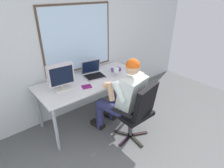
{
  "coord_description": "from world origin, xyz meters",
  "views": [
    {
      "loc": [
        -1.73,
        -0.21,
        2.05
      ],
      "look_at": [
        -0.15,
        1.7,
        0.77
      ],
      "focal_mm": 29.86,
      "sensor_mm": 36.0,
      "label": 1
    }
  ],
  "objects_px": {
    "desk": "(91,83)",
    "book_stack": "(116,69)",
    "laptop": "(93,72)",
    "office_chair": "(138,109)",
    "crt_monitor": "(61,75)",
    "person_seated": "(123,96)",
    "cd_case": "(87,87)",
    "wine_glass": "(116,70)"
  },
  "relations": [
    {
      "from": "desk",
      "to": "wine_glass",
      "type": "height_order",
      "value": "wine_glass"
    },
    {
      "from": "office_chair",
      "to": "book_stack",
      "type": "xyz_separation_m",
      "value": [
        0.35,
        0.88,
        0.22
      ]
    },
    {
      "from": "wine_glass",
      "to": "office_chair",
      "type": "bearing_deg",
      "value": -106.12
    },
    {
      "from": "crt_monitor",
      "to": "laptop",
      "type": "distance_m",
      "value": 0.64
    },
    {
      "from": "desk",
      "to": "laptop",
      "type": "bearing_deg",
      "value": 42.99
    },
    {
      "from": "crt_monitor",
      "to": "laptop",
      "type": "relative_size",
      "value": 1.01
    },
    {
      "from": "office_chair",
      "to": "person_seated",
      "type": "distance_m",
      "value": 0.28
    },
    {
      "from": "person_seated",
      "to": "book_stack",
      "type": "xyz_separation_m",
      "value": [
        0.4,
        0.62,
        0.11
      ]
    },
    {
      "from": "person_seated",
      "to": "book_stack",
      "type": "relative_size",
      "value": 7.62
    },
    {
      "from": "desk",
      "to": "person_seated",
      "type": "bearing_deg",
      "value": -76.65
    },
    {
      "from": "office_chair",
      "to": "person_seated",
      "type": "relative_size",
      "value": 0.75
    },
    {
      "from": "wine_glass",
      "to": "laptop",
      "type": "bearing_deg",
      "value": 135.3
    },
    {
      "from": "person_seated",
      "to": "crt_monitor",
      "type": "distance_m",
      "value": 0.94
    },
    {
      "from": "desk",
      "to": "office_chair",
      "type": "distance_m",
      "value": 0.9
    },
    {
      "from": "wine_glass",
      "to": "cd_case",
      "type": "xyz_separation_m",
      "value": [
        -0.59,
        -0.01,
        -0.1
      ]
    },
    {
      "from": "desk",
      "to": "laptop",
      "type": "height_order",
      "value": "laptop"
    },
    {
      "from": "office_chair",
      "to": "cd_case",
      "type": "bearing_deg",
      "value": 118.64
    },
    {
      "from": "crt_monitor",
      "to": "book_stack",
      "type": "xyz_separation_m",
      "value": [
        1.04,
        0.01,
        -0.19
      ]
    },
    {
      "from": "crt_monitor",
      "to": "laptop",
      "type": "xyz_separation_m",
      "value": [
        0.62,
        0.11,
        -0.15
      ]
    },
    {
      "from": "crt_monitor",
      "to": "wine_glass",
      "type": "bearing_deg",
      "value": -10.44
    },
    {
      "from": "office_chair",
      "to": "wine_glass",
      "type": "height_order",
      "value": "office_chair"
    },
    {
      "from": "desk",
      "to": "crt_monitor",
      "type": "relative_size",
      "value": 4.53
    },
    {
      "from": "desk",
      "to": "book_stack",
      "type": "distance_m",
      "value": 0.55
    },
    {
      "from": "laptop",
      "to": "book_stack",
      "type": "relative_size",
      "value": 2.29
    },
    {
      "from": "wine_glass",
      "to": "cd_case",
      "type": "relative_size",
      "value": 0.89
    },
    {
      "from": "desk",
      "to": "office_chair",
      "type": "bearing_deg",
      "value": -77.68
    },
    {
      "from": "desk",
      "to": "laptop",
      "type": "relative_size",
      "value": 4.58
    },
    {
      "from": "person_seated",
      "to": "wine_glass",
      "type": "distance_m",
      "value": 0.54
    },
    {
      "from": "desk",
      "to": "laptop",
      "type": "xyz_separation_m",
      "value": [
        0.12,
        0.11,
        0.13
      ]
    },
    {
      "from": "crt_monitor",
      "to": "cd_case",
      "type": "distance_m",
      "value": 0.41
    },
    {
      "from": "cd_case",
      "to": "office_chair",
      "type": "bearing_deg",
      "value": -61.36
    },
    {
      "from": "office_chair",
      "to": "crt_monitor",
      "type": "bearing_deg",
      "value": 128.39
    },
    {
      "from": "desk",
      "to": "office_chair",
      "type": "relative_size",
      "value": 1.83
    },
    {
      "from": "crt_monitor",
      "to": "laptop",
      "type": "height_order",
      "value": "crt_monitor"
    },
    {
      "from": "desk",
      "to": "wine_glass",
      "type": "relative_size",
      "value": 11.13
    },
    {
      "from": "office_chair",
      "to": "wine_glass",
      "type": "relative_size",
      "value": 6.08
    },
    {
      "from": "book_stack",
      "to": "cd_case",
      "type": "xyz_separation_m",
      "value": [
        -0.73,
        -0.18,
        -0.02
      ]
    },
    {
      "from": "desk",
      "to": "office_chair",
      "type": "height_order",
      "value": "office_chair"
    },
    {
      "from": "laptop",
      "to": "person_seated",
      "type": "bearing_deg",
      "value": -87.74
    },
    {
      "from": "book_stack",
      "to": "desk",
      "type": "bearing_deg",
      "value": -179.07
    },
    {
      "from": "desk",
      "to": "person_seated",
      "type": "height_order",
      "value": "person_seated"
    },
    {
      "from": "office_chair",
      "to": "laptop",
      "type": "relative_size",
      "value": 2.5
    }
  ]
}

